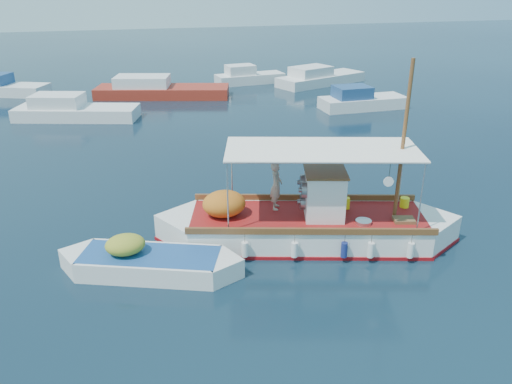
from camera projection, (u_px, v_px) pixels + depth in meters
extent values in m
plane|color=black|center=(291.00, 233.00, 17.95)|extent=(160.00, 160.00, 0.00)
cube|color=white|center=(307.00, 231.00, 17.32)|extent=(8.36, 4.71, 1.16)
cube|color=white|center=(193.00, 230.00, 17.35)|extent=(2.55, 2.55, 1.16)
cube|color=white|center=(421.00, 231.00, 17.29)|extent=(2.55, 2.55, 1.16)
cube|color=maroon|center=(307.00, 240.00, 17.46)|extent=(8.48, 4.82, 0.19)
cube|color=maroon|center=(308.00, 216.00, 17.10)|extent=(8.30, 4.51, 0.06)
cube|color=brown|center=(305.00, 197.00, 18.27)|extent=(7.77, 2.30, 0.21)
cube|color=brown|center=(311.00, 231.00, 15.82)|extent=(7.77, 2.30, 0.21)
cube|color=white|center=(324.00, 195.00, 16.77)|extent=(1.60, 1.67, 1.59)
cube|color=brown|center=(326.00, 172.00, 16.44)|extent=(1.73, 1.80, 0.06)
cylinder|color=slate|center=(305.00, 190.00, 16.34)|extent=(0.37, 0.57, 0.53)
cylinder|color=slate|center=(303.00, 182.00, 16.96)|extent=(0.37, 0.57, 0.53)
cylinder|color=slate|center=(304.00, 202.00, 16.88)|extent=(0.37, 0.57, 0.53)
cylinder|color=brown|center=(403.00, 142.00, 16.01)|extent=(0.16, 0.16, 5.29)
cylinder|color=brown|center=(376.00, 155.00, 16.19)|extent=(1.86, 0.60, 0.08)
cylinder|color=silver|center=(232.00, 171.00, 17.71)|extent=(0.06, 0.06, 2.38)
cylinder|color=silver|center=(228.00, 198.00, 15.57)|extent=(0.06, 0.06, 2.38)
cylinder|color=silver|center=(402.00, 172.00, 17.66)|extent=(0.06, 0.06, 2.38)
cylinder|color=silver|center=(421.00, 198.00, 15.52)|extent=(0.06, 0.06, 2.38)
cube|color=white|center=(322.00, 149.00, 16.13)|extent=(6.70, 4.15, 0.04)
ellipsoid|color=#C3691C|center=(224.00, 204.00, 16.94)|extent=(1.77, 1.62, 0.89)
cube|color=yellow|center=(346.00, 203.00, 17.53)|extent=(0.31, 0.26, 0.42)
cylinder|color=yellow|center=(405.00, 202.00, 17.67)|extent=(0.39, 0.39, 0.36)
cube|color=brown|center=(404.00, 220.00, 16.65)|extent=(0.79, 0.65, 0.13)
cylinder|color=#B2B2B2|center=(363.00, 222.00, 16.51)|extent=(0.65, 0.65, 0.13)
cylinder|color=white|center=(389.00, 182.00, 15.36)|extent=(0.31, 0.12, 0.32)
cylinder|color=white|center=(245.00, 249.00, 15.93)|extent=(0.26, 0.26, 0.51)
cylinder|color=navy|center=(344.00, 250.00, 15.91)|extent=(0.26, 0.26, 0.51)
cylinder|color=white|center=(411.00, 250.00, 15.89)|extent=(0.26, 0.26, 0.51)
imported|color=#A89E8B|center=(276.00, 186.00, 17.30)|extent=(0.62, 0.73, 1.71)
cube|color=white|center=(151.00, 266.00, 15.47)|extent=(4.56, 3.08, 0.83)
cube|color=white|center=(85.00, 262.00, 15.67)|extent=(1.55, 1.55, 0.83)
cube|color=white|center=(218.00, 270.00, 15.27)|extent=(1.55, 1.55, 0.83)
cube|color=navy|center=(150.00, 255.00, 15.31)|extent=(4.49, 2.90, 0.05)
ellipsoid|color=#9C9E2D|center=(125.00, 245.00, 15.25)|extent=(1.49, 1.37, 0.61)
cube|color=silver|center=(77.00, 114.00, 32.29)|extent=(8.10, 4.49, 1.00)
cube|color=silver|center=(57.00, 101.00, 31.96)|extent=(3.55, 2.83, 0.80)
cube|color=maroon|center=(163.00, 93.00, 38.24)|extent=(10.40, 5.27, 1.00)
cube|color=silver|center=(142.00, 81.00, 37.87)|extent=(4.48, 3.33, 0.80)
cube|color=silver|center=(363.00, 104.00, 34.91)|extent=(6.03, 2.30, 1.00)
cube|color=navy|center=(352.00, 92.00, 34.32)|extent=(2.43, 1.91, 0.80)
cube|color=silver|center=(321.00, 81.00, 42.88)|extent=(8.54, 5.39, 1.00)
cube|color=silver|center=(311.00, 71.00, 41.85)|extent=(3.84, 3.24, 0.80)
cube|color=silver|center=(6.00, 91.00, 39.01)|extent=(6.90, 4.66, 1.00)
cube|color=silver|center=(250.00, 80.00, 43.21)|extent=(6.06, 2.66, 1.00)
cube|color=silver|center=(240.00, 70.00, 42.55)|extent=(2.53, 1.96, 0.80)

